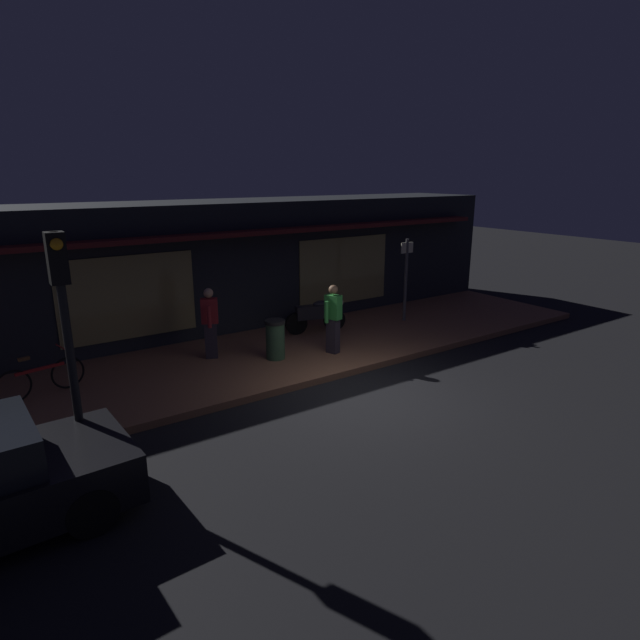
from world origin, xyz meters
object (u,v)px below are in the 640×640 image
person_bystander (333,318)px  sign_post (406,275)px  bicycle_parked (41,378)px  trash_bin (275,339)px  traffic_light_pole (65,314)px  person_photographer (210,322)px  motorcycle (317,315)px

person_bystander → sign_post: (3.42, 1.15, 0.48)m
bicycle_parked → trash_bin: 4.87m
sign_post → traffic_light_pole: 10.02m
person_photographer → person_bystander: size_ratio=1.00×
bicycle_parked → person_bystander: size_ratio=0.98×
traffic_light_pole → person_bystander: bearing=18.7°
bicycle_parked → trash_bin: size_ratio=1.75×
person_bystander → trash_bin: (-1.35, 0.43, -0.41)m
trash_bin → traffic_light_pole: bearing=-152.2°
person_bystander → traffic_light_pole: traffic_light_pole is taller
person_photographer → sign_post: bearing=-1.6°
motorcycle → sign_post: 2.96m
person_photographer → person_bystander: bearing=-27.2°
sign_post → person_bystander: bearing=-161.4°
motorcycle → person_bystander: 1.78m
bicycle_parked → person_bystander: 6.29m
sign_post → person_photographer: bearing=178.4°
motorcycle → person_photographer: (-3.19, -0.30, 0.38)m
trash_bin → person_photographer: bearing=143.6°
traffic_light_pole → motorcycle: bearing=28.9°
bicycle_parked → traffic_light_pole: (0.14, -3.19, 1.97)m
sign_post → traffic_light_pole: (-9.45, -3.20, 0.97)m
bicycle_parked → motorcycle: bearing=4.1°
traffic_light_pole → sign_post: bearing=18.7°
person_bystander → sign_post: size_ratio=0.70×
person_bystander → trash_bin: 1.47m
trash_bin → sign_post: bearing=8.7°
motorcycle → sign_post: bearing=-9.6°
bicycle_parked → person_bystander: person_bystander is taller
motorcycle → trash_bin: bearing=-148.7°
motorcycle → traffic_light_pole: size_ratio=0.47×
person_bystander → person_photographer: bearing=152.8°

